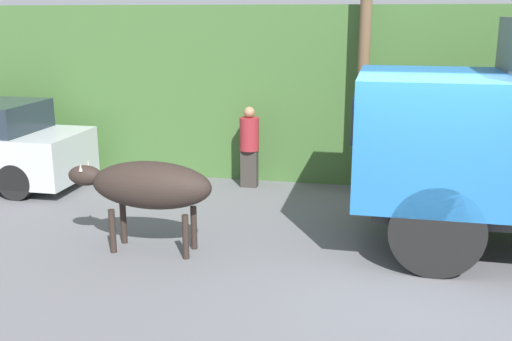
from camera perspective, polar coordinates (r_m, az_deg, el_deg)
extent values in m
plane|color=slate|center=(8.05, 15.69, -9.58)|extent=(60.00, 60.00, 0.00)
cube|color=#426B33|center=(14.61, 14.59, 8.22)|extent=(32.00, 6.41, 3.40)
cube|color=#C6B793|center=(13.39, -2.99, 7.13)|extent=(4.67, 2.40, 2.95)
cube|color=#4C4742|center=(13.27, -3.08, 13.79)|extent=(4.97, 2.70, 0.16)
cube|color=#236BB2|center=(8.64, 16.12, 3.33)|extent=(1.96, 2.41, 1.68)
cube|color=#232D38|center=(8.57, 9.56, 5.67)|extent=(0.04, 2.05, 0.59)
cylinder|color=black|center=(8.00, 16.72, -5.19)|extent=(1.20, 0.53, 1.20)
ellipsoid|color=#2D231E|center=(8.33, -9.93, -1.38)|extent=(1.72, 0.66, 0.66)
ellipsoid|color=#2D231E|center=(8.72, -15.96, -0.45)|extent=(0.49, 0.29, 0.29)
cone|color=#B7AD93|center=(8.59, -16.37, 0.28)|extent=(0.06, 0.06, 0.11)
cone|color=#B7AD93|center=(8.78, -15.68, 0.64)|extent=(0.06, 0.06, 0.11)
cylinder|color=#2D231E|center=(8.58, -13.51, -5.63)|extent=(0.09, 0.09, 0.63)
cylinder|color=#2D231E|center=(8.89, -12.51, -4.85)|extent=(0.09, 0.09, 0.63)
cylinder|color=#2D231E|center=(8.19, -6.72, -6.30)|extent=(0.09, 0.09, 0.63)
cylinder|color=#2D231E|center=(8.52, -5.94, -5.44)|extent=(0.09, 0.09, 0.63)
cylinder|color=black|center=(11.54, -21.78, -0.95)|extent=(0.66, 0.27, 0.66)
cube|color=#38332D|center=(11.48, -0.63, 0.21)|extent=(0.31, 0.20, 0.72)
cylinder|color=maroon|center=(11.33, -0.64, 3.50)|extent=(0.37, 0.37, 0.63)
sphere|color=#A87A56|center=(11.26, -0.64, 5.57)|extent=(0.21, 0.21, 0.21)
cylinder|color=brown|center=(10.95, 10.39, 13.78)|extent=(0.21, 0.21, 6.20)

